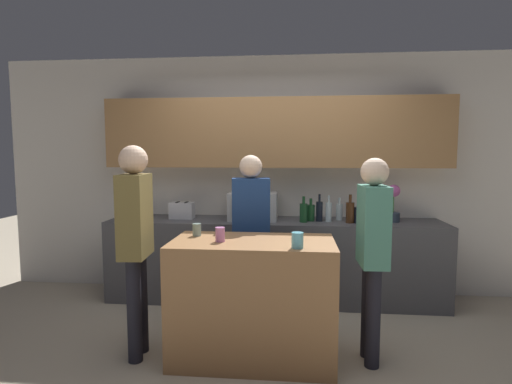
# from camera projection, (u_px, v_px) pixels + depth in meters

# --- Properties ---
(ground_plane) EXTENTS (14.00, 14.00, 0.00)m
(ground_plane) POSITION_uv_depth(u_px,v_px,m) (264.00, 365.00, 3.03)
(ground_plane) COLOR #BCAD93
(back_wall) EXTENTS (6.40, 0.40, 2.70)m
(back_wall) POSITION_uv_depth(u_px,v_px,m) (275.00, 159.00, 4.53)
(back_wall) COLOR silver
(back_wall) RESTS_ON ground_plane
(back_counter) EXTENTS (3.60, 0.62, 0.88)m
(back_counter) POSITION_uv_depth(u_px,v_px,m) (274.00, 260.00, 4.37)
(back_counter) COLOR #4C4C51
(back_counter) RESTS_ON ground_plane
(kitchen_island) EXTENTS (1.25, 0.65, 0.94)m
(kitchen_island) POSITION_uv_depth(u_px,v_px,m) (253.00, 299.00, 3.11)
(kitchen_island) COLOR #996B42
(kitchen_island) RESTS_ON ground_plane
(microwave) EXTENTS (0.52, 0.39, 0.30)m
(microwave) POSITION_uv_depth(u_px,v_px,m) (253.00, 206.00, 4.36)
(microwave) COLOR #B7BABC
(microwave) RESTS_ON back_counter
(toaster) EXTENTS (0.26, 0.16, 0.18)m
(toaster) POSITION_uv_depth(u_px,v_px,m) (182.00, 210.00, 4.44)
(toaster) COLOR silver
(toaster) RESTS_ON back_counter
(potted_plant) EXTENTS (0.14, 0.14, 0.39)m
(potted_plant) POSITION_uv_depth(u_px,v_px,m) (393.00, 203.00, 4.21)
(potted_plant) COLOR #333D4C
(potted_plant) RESTS_ON back_counter
(bottle_0) EXTENTS (0.08, 0.08, 0.27)m
(bottle_0) POSITION_uv_depth(u_px,v_px,m) (304.00, 212.00, 4.20)
(bottle_0) COLOR #194723
(bottle_0) RESTS_ON back_counter
(bottle_1) EXTENTS (0.09, 0.09, 0.24)m
(bottle_1) POSITION_uv_depth(u_px,v_px,m) (311.00, 212.00, 4.27)
(bottle_1) COLOR #194723
(bottle_1) RESTS_ON back_counter
(bottle_2) EXTENTS (0.07, 0.07, 0.29)m
(bottle_2) POSITION_uv_depth(u_px,v_px,m) (319.00, 211.00, 4.25)
(bottle_2) COLOR black
(bottle_2) RESTS_ON back_counter
(bottle_3) EXTENTS (0.07, 0.07, 0.28)m
(bottle_3) POSITION_uv_depth(u_px,v_px,m) (329.00, 212.00, 4.24)
(bottle_3) COLOR silver
(bottle_3) RESTS_ON back_counter
(bottle_4) EXTENTS (0.07, 0.07, 0.24)m
(bottle_4) POSITION_uv_depth(u_px,v_px,m) (339.00, 212.00, 4.32)
(bottle_4) COLOR silver
(bottle_4) RESTS_ON back_counter
(bottle_5) EXTENTS (0.09, 0.09, 0.30)m
(bottle_5) POSITION_uv_depth(u_px,v_px,m) (350.00, 212.00, 4.15)
(bottle_5) COLOR #472814
(bottle_5) RESTS_ON back_counter
(bottle_6) EXTENTS (0.08, 0.08, 0.23)m
(bottle_6) POSITION_uv_depth(u_px,v_px,m) (358.00, 215.00, 4.14)
(bottle_6) COLOR black
(bottle_6) RESTS_ON back_counter
(cup_0) EXTENTS (0.07, 0.07, 0.11)m
(cup_0) POSITION_uv_depth(u_px,v_px,m) (220.00, 234.00, 3.02)
(cup_0) COLOR #CF7DC0
(cup_0) RESTS_ON kitchen_island
(cup_1) EXTENTS (0.07, 0.07, 0.10)m
(cup_1) POSITION_uv_depth(u_px,v_px,m) (197.00, 230.00, 3.23)
(cup_1) COLOR gray
(cup_1) RESTS_ON kitchen_island
(cup_2) EXTENTS (0.08, 0.08, 0.11)m
(cup_2) POSITION_uv_depth(u_px,v_px,m) (297.00, 240.00, 2.81)
(cup_2) COLOR #64B9D2
(cup_2) RESTS_ON kitchen_island
(person_left) EXTENTS (0.22, 0.35, 1.66)m
(person_left) POSITION_uv_depth(u_px,v_px,m) (135.00, 233.00, 3.07)
(person_left) COLOR black
(person_left) RESTS_ON ground_plane
(person_center) EXTENTS (0.21, 0.34, 1.57)m
(person_center) POSITION_uv_depth(u_px,v_px,m) (373.00, 244.00, 3.00)
(person_center) COLOR black
(person_center) RESTS_ON ground_plane
(person_right) EXTENTS (0.36, 0.23, 1.59)m
(person_right) POSITION_uv_depth(u_px,v_px,m) (251.00, 226.00, 3.65)
(person_right) COLOR black
(person_right) RESTS_ON ground_plane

